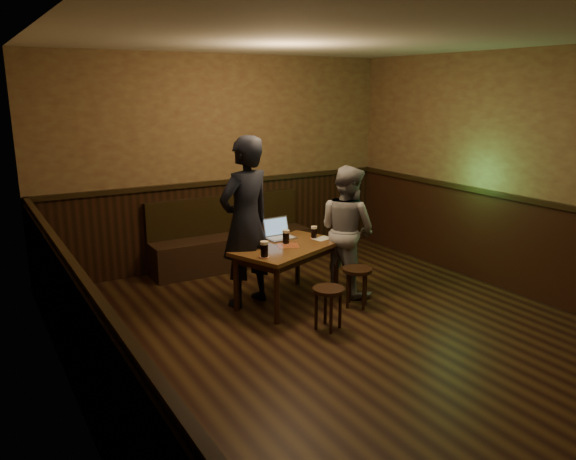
# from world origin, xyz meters

# --- Properties ---
(room) EXTENTS (5.04, 6.04, 2.84)m
(room) POSITION_xyz_m (0.00, 0.22, 1.20)
(room) COLOR black
(room) RESTS_ON ground
(bench) EXTENTS (2.20, 0.50, 0.95)m
(bench) POSITION_xyz_m (-0.02, 2.75, 0.31)
(bench) COLOR black
(bench) RESTS_ON ground
(pub_table) EXTENTS (1.41, 1.11, 0.67)m
(pub_table) POSITION_xyz_m (-0.02, 1.20, 0.58)
(pub_table) COLOR #543718
(pub_table) RESTS_ON ground
(stool_left) EXTENTS (0.42, 0.42, 0.44)m
(stool_left) POSITION_xyz_m (-0.05, 0.37, 0.35)
(stool_left) COLOR black
(stool_left) RESTS_ON ground
(stool_right) EXTENTS (0.33, 0.33, 0.44)m
(stool_right) POSITION_xyz_m (0.57, 0.71, 0.35)
(stool_right) COLOR black
(stool_right) RESTS_ON ground
(pint_left) EXTENTS (0.11, 0.11, 0.17)m
(pint_left) POSITION_xyz_m (-0.45, 0.96, 0.75)
(pint_left) COLOR #A63214
(pint_left) RESTS_ON pub_table
(pint_mid) EXTENTS (0.10, 0.10, 0.16)m
(pint_mid) POSITION_xyz_m (0.00, 1.29, 0.74)
(pint_mid) COLOR #A63214
(pint_mid) RESTS_ON pub_table
(pint_right) EXTENTS (0.09, 0.09, 0.14)m
(pint_right) POSITION_xyz_m (0.40, 1.33, 0.74)
(pint_right) COLOR #A63214
(pint_right) RESTS_ON pub_table
(laptop) EXTENTS (0.33, 0.27, 0.23)m
(laptop) POSITION_xyz_m (0.05, 1.54, 0.72)
(laptop) COLOR silver
(laptop) RESTS_ON pub_table
(menu) EXTENTS (0.25, 0.20, 0.00)m
(menu) POSITION_xyz_m (0.48, 1.26, 0.67)
(menu) COLOR silver
(menu) RESTS_ON pub_table
(person_suit) EXTENTS (0.78, 0.62, 1.88)m
(person_suit) POSITION_xyz_m (-0.44, 1.41, 0.94)
(person_suit) COLOR black
(person_suit) RESTS_ON ground
(person_grey) EXTENTS (0.70, 0.83, 1.51)m
(person_grey) POSITION_xyz_m (0.74, 1.15, 0.76)
(person_grey) COLOR gray
(person_grey) RESTS_ON ground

